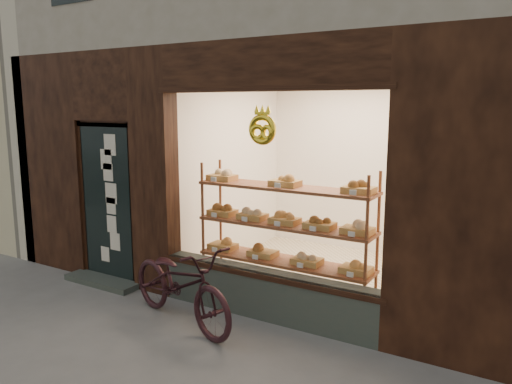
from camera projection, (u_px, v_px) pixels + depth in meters
The scene contains 2 objects.
display_shelf at pixel (285, 237), 5.95m from camera, with size 2.20×0.45×1.70m.
bicycle at pixel (181, 283), 5.50m from camera, with size 0.62×1.77×0.93m, color black.
Camera 1 is at (3.14, -2.56, 2.41)m, focal length 35.00 mm.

